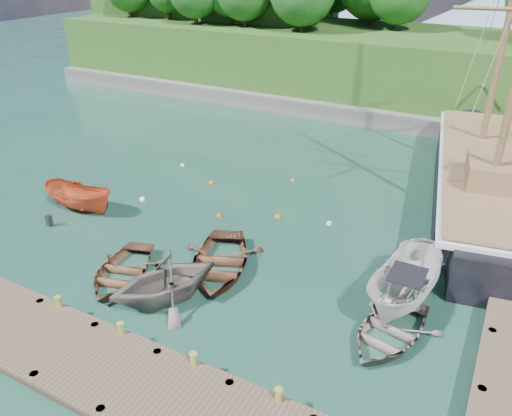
{
  "coord_description": "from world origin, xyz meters",
  "views": [
    {
      "loc": [
        9.33,
        -14.49,
        12.36
      ],
      "look_at": [
        -0.08,
        2.91,
        2.0
      ],
      "focal_mm": 35.0,
      "sensor_mm": 36.0,
      "label": 1
    }
  ],
  "objects_px": {
    "rowboat_1": "(167,300)",
    "rowboat_2": "(220,270)",
    "rowboat_0": "(122,278)",
    "motorboat_orange": "(82,210)",
    "cabin_boat_white": "(402,305)",
    "schooner": "(480,184)",
    "rowboat_3": "(387,338)"
  },
  "relations": [
    {
      "from": "rowboat_1",
      "to": "rowboat_2",
      "type": "relative_size",
      "value": 0.87
    },
    {
      "from": "rowboat_0",
      "to": "rowboat_1",
      "type": "relative_size",
      "value": 0.99
    },
    {
      "from": "rowboat_2",
      "to": "motorboat_orange",
      "type": "bearing_deg",
      "value": 149.32
    },
    {
      "from": "cabin_boat_white",
      "to": "rowboat_2",
      "type": "bearing_deg",
      "value": -162.98
    },
    {
      "from": "rowboat_1",
      "to": "motorboat_orange",
      "type": "height_order",
      "value": "rowboat_1"
    },
    {
      "from": "motorboat_orange",
      "to": "rowboat_1",
      "type": "bearing_deg",
      "value": -116.88
    },
    {
      "from": "motorboat_orange",
      "to": "schooner",
      "type": "height_order",
      "value": "schooner"
    },
    {
      "from": "rowboat_0",
      "to": "rowboat_3",
      "type": "height_order",
      "value": "rowboat_0"
    },
    {
      "from": "schooner",
      "to": "rowboat_0",
      "type": "bearing_deg",
      "value": -139.21
    },
    {
      "from": "rowboat_2",
      "to": "cabin_boat_white",
      "type": "bearing_deg",
      "value": -12.91
    },
    {
      "from": "rowboat_3",
      "to": "schooner",
      "type": "height_order",
      "value": "schooner"
    },
    {
      "from": "rowboat_3",
      "to": "cabin_boat_white",
      "type": "relative_size",
      "value": 0.79
    },
    {
      "from": "rowboat_1",
      "to": "cabin_boat_white",
      "type": "height_order",
      "value": "rowboat_1"
    },
    {
      "from": "rowboat_2",
      "to": "rowboat_3",
      "type": "distance_m",
      "value": 7.58
    },
    {
      "from": "motorboat_orange",
      "to": "schooner",
      "type": "relative_size",
      "value": 0.17
    },
    {
      "from": "rowboat_3",
      "to": "rowboat_2",
      "type": "bearing_deg",
      "value": -174.53
    },
    {
      "from": "rowboat_1",
      "to": "cabin_boat_white",
      "type": "relative_size",
      "value": 0.8
    },
    {
      "from": "rowboat_2",
      "to": "schooner",
      "type": "relative_size",
      "value": 0.19
    },
    {
      "from": "rowboat_3",
      "to": "rowboat_1",
      "type": "bearing_deg",
      "value": -155.0
    },
    {
      "from": "rowboat_0",
      "to": "rowboat_1",
      "type": "height_order",
      "value": "rowboat_1"
    },
    {
      "from": "rowboat_2",
      "to": "rowboat_3",
      "type": "bearing_deg",
      "value": -29.17
    },
    {
      "from": "rowboat_2",
      "to": "schooner",
      "type": "bearing_deg",
      "value": 30.59
    },
    {
      "from": "rowboat_2",
      "to": "rowboat_3",
      "type": "height_order",
      "value": "rowboat_2"
    },
    {
      "from": "rowboat_2",
      "to": "motorboat_orange",
      "type": "height_order",
      "value": "motorboat_orange"
    },
    {
      "from": "rowboat_1",
      "to": "rowboat_3",
      "type": "distance_m",
      "value": 8.5
    },
    {
      "from": "rowboat_2",
      "to": "schooner",
      "type": "xyz_separation_m",
      "value": [
        8.93,
        12.25,
        1.03
      ]
    },
    {
      "from": "rowboat_1",
      "to": "rowboat_2",
      "type": "bearing_deg",
      "value": 104.82
    },
    {
      "from": "rowboat_3",
      "to": "schooner",
      "type": "relative_size",
      "value": 0.16
    },
    {
      "from": "rowboat_0",
      "to": "cabin_boat_white",
      "type": "relative_size",
      "value": 0.79
    },
    {
      "from": "rowboat_0",
      "to": "rowboat_2",
      "type": "distance_m",
      "value": 4.12
    },
    {
      "from": "cabin_boat_white",
      "to": "rowboat_3",
      "type": "bearing_deg",
      "value": -83.39
    },
    {
      "from": "rowboat_0",
      "to": "schooner",
      "type": "bearing_deg",
      "value": 33.76
    }
  ]
}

